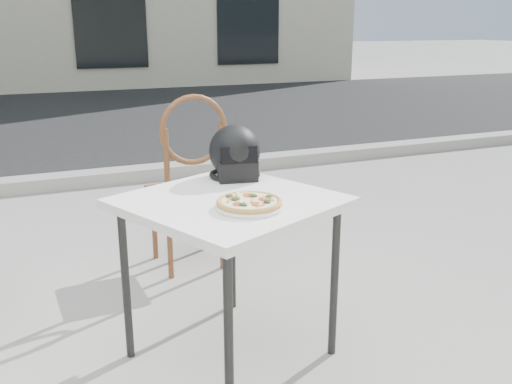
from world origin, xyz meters
name	(u,v)px	position (x,y,z in m)	size (l,w,h in m)	color
ground	(138,346)	(0.00, 0.00, 0.00)	(80.00, 80.00, 0.00)	gray
street_asphalt	(47,121)	(0.00, 7.00, 0.00)	(30.00, 8.00, 0.00)	black
curb	(73,180)	(0.00, 3.00, 0.06)	(30.00, 0.25, 0.12)	gray
cafe_table_main	(230,213)	(0.39, -0.24, 0.69)	(1.05, 1.05, 0.76)	white
plate	(249,207)	(0.41, -0.40, 0.76)	(0.36, 0.36, 0.02)	white
pizza	(249,202)	(0.41, -0.40, 0.78)	(0.34, 0.34, 0.03)	#BF8D46
helmet	(235,155)	(0.53, 0.08, 0.87)	(0.29, 0.30, 0.25)	black
cafe_chair_main	(190,174)	(0.50, 0.78, 0.61)	(0.44, 0.44, 1.09)	brown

